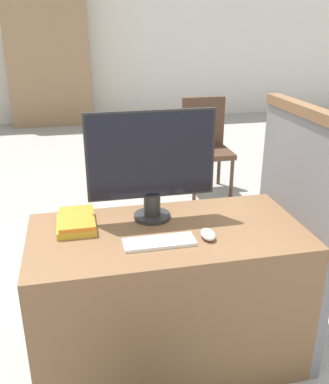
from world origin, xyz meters
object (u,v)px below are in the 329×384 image
(keyboard, at_px, (159,242))
(mouse, at_px, (208,234))
(far_chair, at_px, (206,141))
(book_stack, at_px, (77,222))
(monitor, at_px, (152,163))

(keyboard, distance_m, mouse, 0.22)
(mouse, xyz_separation_m, far_chair, (0.74, 2.36, -0.24))
(keyboard, height_order, book_stack, book_stack)
(monitor, bearing_deg, far_chair, 65.74)
(keyboard, height_order, far_chair, far_chair)
(monitor, distance_m, mouse, 0.43)
(mouse, distance_m, book_stack, 0.62)
(book_stack, relative_size, far_chair, 0.28)
(mouse, distance_m, far_chair, 2.49)
(monitor, relative_size, far_chair, 0.66)
(far_chair, bearing_deg, mouse, -58.44)
(keyboard, bearing_deg, monitor, 85.92)
(monitor, height_order, keyboard, monitor)
(book_stack, xyz_separation_m, far_chair, (1.31, 2.13, -0.25))
(monitor, xyz_separation_m, mouse, (0.20, -0.26, -0.27))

